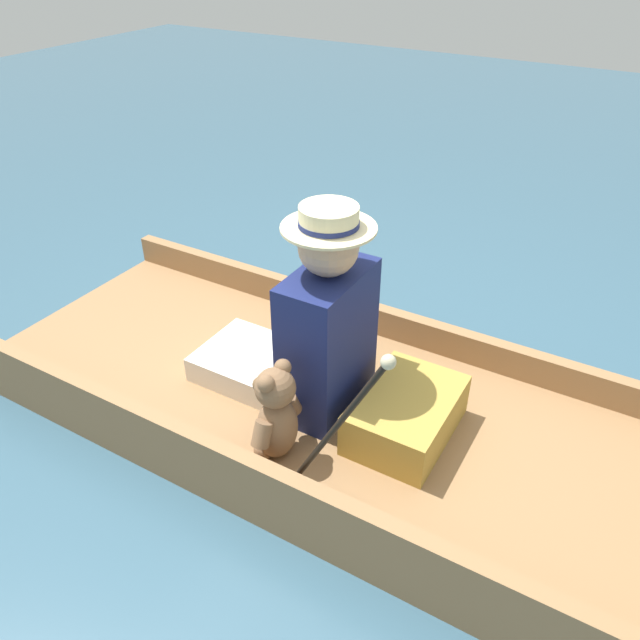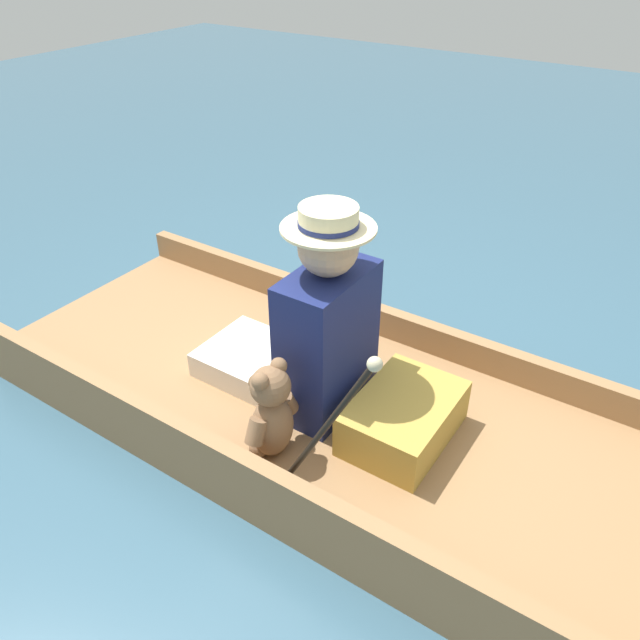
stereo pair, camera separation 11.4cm
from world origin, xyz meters
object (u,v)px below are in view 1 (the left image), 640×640
wine_glass (303,315)px  walking_cane (343,418)px  seated_person (311,332)px  teddy_bear (276,415)px

wine_glass → walking_cane: (-0.87, -0.69, 0.35)m
seated_person → teddy_bear: seated_person is taller
seated_person → walking_cane: (-0.45, -0.39, 0.09)m
wine_glass → teddy_bear: bearing=-154.6°
seated_person → teddy_bear: 0.37m
wine_glass → seated_person: bearing=-144.3°
seated_person → walking_cane: size_ratio=1.22×
teddy_bear → seated_person: bearing=9.6°
wine_glass → walking_cane: 1.17m
teddy_bear → wine_glass: bearing=25.4°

